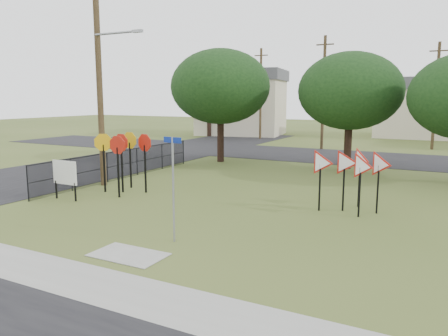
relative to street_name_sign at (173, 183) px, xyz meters
The scene contains 20 objects.
ground 2.02m from the street_name_sign, 116.91° to the left, with size 140.00×140.00×0.00m, color #3E4E1D.
sidewalk 3.78m from the street_name_sign, 97.67° to the right, with size 30.00×1.60×0.02m, color gray.
planting_strip 4.87m from the street_name_sign, 95.65° to the right, with size 30.00×0.80×0.02m, color #3E4E1D.
street_left 16.62m from the street_name_sign, 138.84° to the left, with size 8.00×50.00×0.02m, color black.
street_far 20.96m from the street_name_sign, 91.23° to the left, with size 60.00×8.00×0.02m, color black.
curb_pad 2.36m from the street_name_sign, 106.39° to the right, with size 2.00×1.20×0.02m, color gray.
street_name_sign is the anchor object (origin of this frame).
stop_sign_cluster 7.37m from the street_name_sign, 141.48° to the left, with size 2.43×1.87×2.63m.
yield_sign_cluster 7.03m from the street_name_sign, 56.63° to the left, with size 2.92×2.08×2.33m.
info_board 7.35m from the street_name_sign, 161.60° to the left, with size 1.31×0.06×1.64m.
utility_pole_main 9.99m from the street_name_sign, 145.01° to the left, with size 3.55×0.33×10.00m.
far_pole_a 25.16m from the street_name_sign, 95.62° to the left, with size 1.40×0.24×9.00m.
far_pole_b 29.52m from the street_name_sign, 79.12° to the left, with size 1.40×0.24×8.50m.
far_pole_c 32.72m from the street_name_sign, 108.69° to the left, with size 1.40×0.24×9.00m.
fence_run 10.80m from the street_name_sign, 138.46° to the left, with size 0.05×11.55×1.50m.
house_left 37.80m from the street_name_sign, 112.50° to the left, with size 10.58×8.88×7.20m.
house_mid 41.06m from the street_name_sign, 85.03° to the left, with size 8.40×8.40×6.20m.
tree_near_left 16.51m from the street_name_sign, 113.42° to the left, with size 6.40×6.40×7.27m.
tree_near_mid 16.20m from the street_name_sign, 84.41° to the left, with size 6.00×6.00×6.80m.
tree_far_left 35.15m from the street_name_sign, 118.04° to the left, with size 6.80×6.80×7.73m.
Camera 1 is at (7.47, -11.08, 4.18)m, focal length 35.00 mm.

